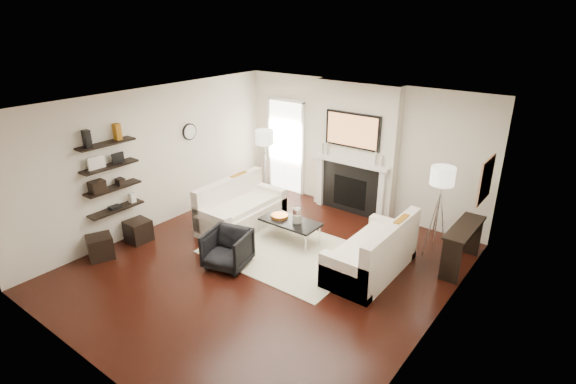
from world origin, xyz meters
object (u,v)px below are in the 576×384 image
Objects in this scene: coffee_table at (290,222)px; armchair at (227,247)px; loveseat_right_base at (370,260)px; lamp_right_shade at (443,176)px; lamp_left_shade at (264,137)px; ottoman_near at (138,231)px; loveseat_left_base at (242,216)px.

coffee_table is 1.35m from armchair.
loveseat_right_base is 1.83m from lamp_right_shade.
coffee_table is at bearing -152.71° from lamp_right_shade.
lamp_left_shade is (-1.33, 2.57, 1.10)m from armchair.
lamp_right_shade is at bearing 32.11° from ottoman_near.
armchair is 1.98m from ottoman_near.
coffee_table is 2.32m from lamp_left_shade.
loveseat_left_base is 1.00× the size of loveseat_right_base.
coffee_table is (-1.66, 0.04, 0.19)m from loveseat_right_base.
coffee_table is 2.75× the size of ottoman_near.
lamp_right_shade reaches higher than loveseat_right_base.
armchair is 3.74m from lamp_right_shade.
lamp_left_shade reaches higher than coffee_table.
armchair is (0.82, -1.25, 0.14)m from loveseat_left_base.
lamp_right_shade is (3.39, 1.23, 1.24)m from loveseat_left_base.
loveseat_left_base reaches higher than ottoman_near.
ottoman_near is (-2.26, -1.67, -0.20)m from coffee_table.
armchair reaches higher than ottoman_near.
ottoman_near is (-1.95, -0.36, -0.15)m from armchair.
loveseat_left_base is 4.50× the size of lamp_right_shade.
loveseat_right_base is 1.67m from coffee_table.
loveseat_left_base is 2.79m from loveseat_right_base.
lamp_right_shade reaches higher than coffee_table.
lamp_right_shade is 5.48m from ottoman_near.
armchair is at bearing -136.07° from lamp_right_shade.
loveseat_right_base is 4.24m from ottoman_near.
lamp_right_shade reaches higher than ottoman_near.
loveseat_right_base is at bearing 0.52° from loveseat_left_base.
coffee_table is at bearing 36.47° from ottoman_near.
loveseat_right_base is at bearing -1.39° from coffee_table.
ottoman_near is at bearing 175.64° from armchair.
loveseat_right_base is 3.75m from lamp_left_shade.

